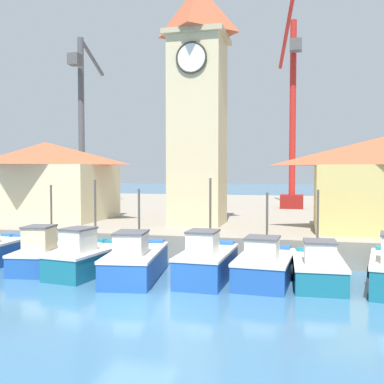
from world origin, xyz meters
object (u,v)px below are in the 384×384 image
object	(u,v)px
fishing_boat_left_outer	(46,254)
fishing_boat_mid_left	(136,261)
clock_tower	(198,98)
fishing_boat_center	(207,262)
port_crane_near	(292,133)
warehouse_left	(46,180)
fishing_boat_right_inner	(318,268)
port_crane_far	(82,144)
fishing_boat_left_inner	(88,257)
fishing_boat_mid_right	(265,266)

from	to	relation	value
fishing_boat_left_outer	fishing_boat_mid_left	size ratio (longest dim) A/B	0.91
fishing_boat_mid_left	clock_tower	xyz separation A→B (m)	(0.68, 9.00, 8.39)
fishing_boat_center	port_crane_near	distance (m)	23.99
fishing_boat_mid_left	warehouse_left	size ratio (longest dim) A/B	0.60
clock_tower	warehouse_left	bearing A→B (deg)	176.18
fishing_boat_right_inner	fishing_boat_mid_left	bearing A→B (deg)	-173.99
fishing_boat_center	fishing_boat_right_inner	bearing A→B (deg)	5.90
warehouse_left	port_crane_far	world-z (taller)	port_crane_far
fishing_boat_left_inner	warehouse_left	bearing A→B (deg)	130.10
fishing_boat_right_inner	clock_tower	distance (m)	13.71
fishing_boat_mid_left	port_crane_far	distance (m)	24.47
fishing_boat_left_inner	port_crane_far	world-z (taller)	port_crane_far
fishing_boat_center	warehouse_left	xyz separation A→B (m)	(-13.49, 9.40, 3.27)
clock_tower	port_crane_far	size ratio (longest dim) A/B	1.05
fishing_boat_mid_left	fishing_boat_left_outer	bearing A→B (deg)	171.17
fishing_boat_left_outer	warehouse_left	xyz separation A→B (m)	(-5.57, 8.99, 3.35)
clock_tower	port_crane_far	distance (m)	17.42
fishing_boat_center	fishing_boat_mid_right	bearing A→B (deg)	5.32
fishing_boat_mid_right	clock_tower	xyz separation A→B (m)	(-4.84, 8.44, 8.43)
fishing_boat_mid_right	fishing_boat_right_inner	bearing A→B (deg)	6.55
fishing_boat_center	clock_tower	world-z (taller)	clock_tower
port_crane_near	fishing_boat_mid_left	bearing A→B (deg)	-104.74
fishing_boat_mid_right	port_crane_near	xyz separation A→B (m)	(0.54, 22.44, 7.36)
warehouse_left	port_crane_far	size ratio (longest dim) A/B	0.58
warehouse_left	fishing_boat_right_inner	bearing A→B (deg)	-26.30
fishing_boat_left_outer	clock_tower	xyz separation A→B (m)	(5.50, 8.25, 8.44)
fishing_boat_center	fishing_boat_mid_right	world-z (taller)	fishing_boat_center
fishing_boat_mid_right	port_crane_far	xyz separation A→B (m)	(-18.36, 19.25, 6.47)
fishing_boat_mid_right	fishing_boat_mid_left	bearing A→B (deg)	-174.20
fishing_boat_left_outer	fishing_boat_mid_left	bearing A→B (deg)	-8.83
fishing_boat_left_inner	fishing_boat_mid_right	size ratio (longest dim) A/B	1.04
fishing_boat_left_outer	fishing_boat_right_inner	size ratio (longest dim) A/B	1.11
fishing_boat_mid_right	fishing_boat_center	bearing A→B (deg)	-174.68
fishing_boat_left_outer	clock_tower	world-z (taller)	clock_tower
fishing_boat_left_inner	fishing_boat_right_inner	distance (m)	10.09
fishing_boat_left_inner	clock_tower	distance (m)	12.51
fishing_boat_left_outer	clock_tower	bearing A→B (deg)	56.30
fishing_boat_left_outer	fishing_boat_center	bearing A→B (deg)	-3.00
fishing_boat_left_inner	port_crane_far	xyz separation A→B (m)	(-10.45, 19.56, 6.44)
clock_tower	fishing_boat_left_inner	bearing A→B (deg)	-109.37
fishing_boat_center	port_crane_near	world-z (taller)	port_crane_near
fishing_boat_mid_right	port_crane_far	size ratio (longest dim) A/B	0.29
fishing_boat_mid_left	port_crane_near	size ratio (longest dim) A/B	0.28
fishing_boat_left_outer	port_crane_far	bearing A→B (deg)	112.82
fishing_boat_left_inner	warehouse_left	distance (m)	12.84
fishing_boat_center	fishing_boat_mid_right	size ratio (longest dim) A/B	0.99
fishing_boat_mid_right	fishing_boat_right_inner	size ratio (longest dim) A/B	1.02
fishing_boat_left_outer	fishing_boat_mid_left	distance (m)	4.88
fishing_boat_mid_left	port_crane_far	size ratio (longest dim) A/B	0.34
fishing_boat_mid_left	port_crane_far	world-z (taller)	port_crane_far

